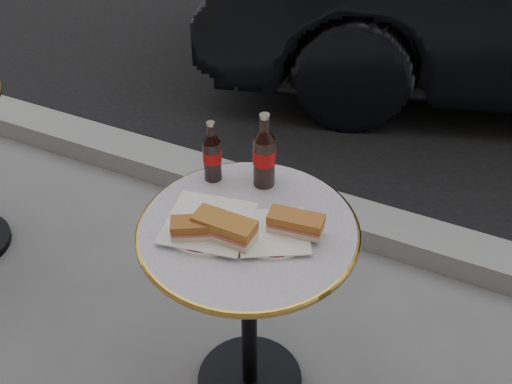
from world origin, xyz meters
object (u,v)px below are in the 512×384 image
at_px(plate_left, 208,225).
at_px(cola_bottle_right, 264,150).
at_px(plate_right, 274,234).
at_px(cola_bottle_left, 212,151).
at_px(bistro_table, 249,314).
at_px(cola_glass, 264,161).

height_order(plate_left, cola_bottle_right, cola_bottle_right).
bearing_deg(plate_left, plate_right, 14.52).
height_order(plate_left, plate_right, plate_left).
distance_m(plate_right, cola_bottle_left, 0.32).
relative_size(plate_left, plate_right, 1.22).
distance_m(plate_right, cola_bottle_right, 0.26).
xyz_separation_m(plate_left, cola_bottle_left, (-0.09, 0.20, 0.09)).
bearing_deg(cola_bottle_right, bistro_table, -77.70).
height_order(cola_bottle_left, cola_bottle_right, cola_bottle_right).
distance_m(bistro_table, plate_right, 0.38).
bearing_deg(cola_glass, plate_left, -99.67).
bearing_deg(plate_left, cola_bottle_right, 76.70).
xyz_separation_m(plate_left, cola_bottle_right, (0.06, 0.24, 0.11)).
bearing_deg(bistro_table, plate_right, -0.50).
xyz_separation_m(cola_bottle_left, cola_glass, (0.14, 0.07, -0.04)).
xyz_separation_m(cola_bottle_right, cola_glass, (-0.01, 0.02, -0.06)).
height_order(bistro_table, cola_bottle_right, cola_bottle_right).
xyz_separation_m(bistro_table, plate_right, (0.08, -0.00, 0.37)).
distance_m(plate_right, cola_glass, 0.26).
height_order(plate_right, cola_bottle_right, cola_bottle_right).
bearing_deg(plate_right, plate_left, -165.48).
height_order(cola_bottle_left, cola_glass, cola_bottle_left).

